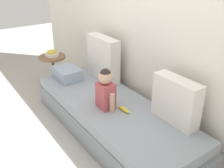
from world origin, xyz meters
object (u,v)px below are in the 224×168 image
(folded_blanket, at_px, (67,74))
(throw_pillow_right, at_px, (176,101))
(throw_pillow_left, at_px, (103,58))
(fruit_bowl, at_px, (52,53))
(banana, at_px, (124,109))
(couch, at_px, (111,118))
(side_table, at_px, (53,63))
(toddler, at_px, (106,89))

(folded_blanket, bearing_deg, throw_pillow_right, 15.36)
(throw_pillow_left, relative_size, fruit_bowl, 2.69)
(folded_blanket, bearing_deg, banana, 6.39)
(couch, distance_m, banana, 0.30)
(folded_blanket, bearing_deg, couch, 6.67)
(throw_pillow_left, xyz_separation_m, throw_pillow_right, (1.29, 0.00, -0.06))
(throw_pillow_right, distance_m, side_table, 2.25)
(couch, bearing_deg, banana, 5.21)
(throw_pillow_right, height_order, folded_blanket, throw_pillow_right)
(side_table, bearing_deg, throw_pillow_right, 9.05)
(throw_pillow_left, xyz_separation_m, toddler, (0.67, -0.41, -0.07))
(couch, xyz_separation_m, toddler, (0.03, -0.09, 0.42))
(toddler, xyz_separation_m, folded_blanket, (-0.92, -0.01, -0.14))
(throw_pillow_left, bearing_deg, toddler, -31.45)
(throw_pillow_left, distance_m, fruit_bowl, 0.99)
(couch, xyz_separation_m, throw_pillow_right, (0.65, 0.32, 0.43))
(couch, relative_size, folded_blanket, 5.87)
(throw_pillow_right, bearing_deg, fruit_bowl, -170.95)
(throw_pillow_left, distance_m, side_table, 1.02)
(throw_pillow_left, bearing_deg, side_table, -159.00)
(toddler, bearing_deg, couch, 106.46)
(throw_pillow_right, relative_size, fruit_bowl, 2.38)
(toddler, bearing_deg, throw_pillow_left, 148.55)
(banana, relative_size, folded_blanket, 0.42)
(folded_blanket, distance_m, fruit_bowl, 0.68)
(throw_pillow_left, relative_size, side_table, 1.12)
(couch, bearing_deg, folded_blanket, -173.33)
(couch, bearing_deg, throw_pillow_left, 153.76)
(toddler, distance_m, side_table, 1.60)
(fruit_bowl, bearing_deg, couch, 1.22)
(banana, height_order, side_table, side_table)
(toddler, bearing_deg, folded_blanket, -179.31)
(fruit_bowl, bearing_deg, toddler, -2.17)
(throw_pillow_left, relative_size, folded_blanket, 1.43)
(side_table, bearing_deg, toddler, -2.17)
(folded_blanket, height_order, side_table, folded_blanket)
(throw_pillow_left, relative_size, toddler, 1.26)
(throw_pillow_right, height_order, banana, throw_pillow_right)
(couch, height_order, toddler, toddler)
(throw_pillow_right, relative_size, folded_blanket, 1.26)
(folded_blanket, bearing_deg, side_table, 173.91)
(throw_pillow_left, height_order, throw_pillow_right, throw_pillow_left)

